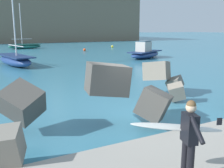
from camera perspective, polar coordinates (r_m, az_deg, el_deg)
The scene contains 8 objects.
ground_plane at distance 9.85m, azimuth 5.03°, elevation -8.13°, with size 400.00×400.00×0.00m, color teal.
breakwater_jetty at distance 8.94m, azimuth -13.92°, elevation -3.09°, with size 31.01×6.69×2.55m.
surfer_with_board at distance 5.62m, azimuth 15.69°, elevation -10.44°, with size 2.10×1.44×1.78m.
boat_near_left at distance 30.89m, azimuth 7.20°, elevation 6.78°, with size 5.94×4.41×2.03m.
boat_near_centre at distance 47.54m, azimuth -18.49°, elevation 7.85°, with size 5.59×1.97×7.47m.
boat_mid_left at distance 25.82m, azimuth -20.39°, elevation 4.94°, with size 3.04×6.48×6.67m.
mooring_buoy_inner at distance 47.79m, azimuth 0.07°, elevation 8.19°, with size 0.44×0.44×0.44m.
mooring_buoy_middle at distance 40.47m, azimuth -6.02°, elevation 7.44°, with size 0.44×0.44×0.44m.
Camera 1 is at (-5.06, -7.74, 3.38)m, focal length 41.91 mm.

